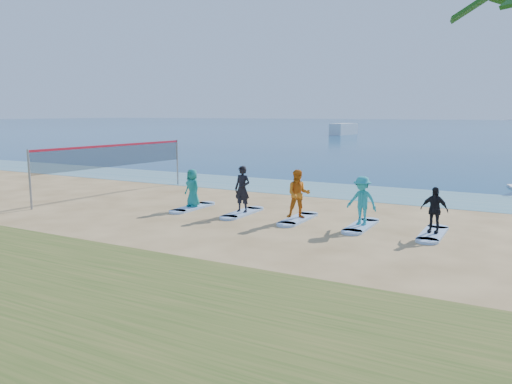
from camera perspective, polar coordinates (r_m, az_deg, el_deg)
The scene contains 15 objects.
ground at distance 16.34m, azimuth -0.26°, elevation -5.05°, with size 600.00×600.00×0.00m, color tan.
shallow_water at distance 25.86m, azimuth 11.06°, elevation 0.03°, with size 600.00×600.00×0.00m, color teal.
ocean at distance 174.09m, azimuth 26.32°, elevation 6.79°, with size 600.00×600.00×0.00m, color navy.
volleyball_net at distance 25.20m, azimuth -15.90°, elevation 3.97°, with size 0.80×9.06×2.50m.
boat_offshore_a at distance 94.45m, azimuth 9.98°, elevation 6.47°, with size 2.31×8.04×2.08m, color silver.
surfboard_0 at distance 21.13m, azimuth -7.23°, elevation -1.76°, with size 0.70×2.20×0.09m, color #9AC1EF.
student_0 at distance 20.99m, azimuth -7.27°, elevation 0.48°, with size 0.77×0.50×1.58m, color #1B8379.
surfboard_1 at distance 19.84m, azimuth -1.56°, elevation -2.40°, with size 0.70×2.20×0.09m, color #9AC1EF.
student_1 at distance 19.67m, azimuth -1.57°, elevation 0.35°, with size 0.67×0.44×1.84m, color black.
surfboard_2 at distance 18.76m, azimuth 4.84°, elevation -3.09°, with size 0.70×2.20×0.09m, color #9AC1EF.
student_2 at distance 18.59m, azimuth 4.88°, elevation -0.23°, with size 0.88×0.69×1.81m, color orange.
surfboard_3 at distance 17.95m, azimuth 11.92°, elevation -3.81°, with size 0.70×2.20×0.09m, color #9AC1EF.
student_3 at distance 17.77m, azimuth 12.01°, elevation -0.97°, with size 1.11×0.64×1.72m, color teal.
surfboard_4 at distance 17.44m, azimuth 19.55°, elevation -4.52°, with size 0.70×2.20×0.09m, color #9AC1EF.
student_4 at distance 17.27m, azimuth 19.69°, elevation -1.93°, with size 0.89×0.37×1.52m, color black.
Camera 1 is at (7.67, -13.87, 3.97)m, focal length 35.00 mm.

